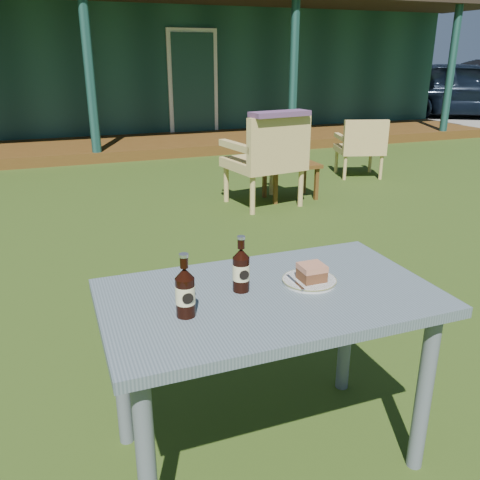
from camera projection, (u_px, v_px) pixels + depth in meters
name	position (u px, v px, depth m)	size (l,w,h in m)	color
ground	(173.00, 292.00, 3.48)	(80.00, 80.00, 0.00)	#334916
pavilion	(69.00, 52.00, 11.19)	(15.80, 8.30, 3.45)	#163B35
gravel_strip	(463.00, 112.00, 14.44)	(9.00, 6.00, 0.02)	gray
car_near	(464.00, 89.00, 13.04)	(1.70, 4.23, 1.44)	black
cafe_table	(269.00, 317.00, 1.86)	(1.20, 0.70, 0.72)	slate
plate	(309.00, 280.00, 1.91)	(0.20, 0.20, 0.01)	silver
cake_slice	(312.00, 272.00, 1.89)	(0.09, 0.09, 0.06)	#59331C
fork	(295.00, 282.00, 1.87)	(0.01, 0.14, 0.00)	silver
cola_bottle_near	(241.00, 269.00, 1.82)	(0.06, 0.06, 0.21)	black
cola_bottle_far	(185.00, 292.00, 1.64)	(0.06, 0.07, 0.22)	black
bottle_cap	(240.00, 288.00, 1.86)	(0.03, 0.03, 0.01)	silver
armchair_left	(268.00, 156.00, 5.30)	(0.81, 0.77, 0.96)	tan
armchair_right	(361.00, 145.00, 6.64)	(0.69, 0.67, 0.77)	tan
floral_throw	(280.00, 114.00, 4.98)	(0.62, 0.21, 0.05)	#603E64
side_table	(291.00, 169.00, 5.65)	(0.60, 0.40, 0.40)	#563614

